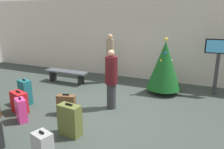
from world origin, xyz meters
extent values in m
plane|color=#38423D|center=(0.00, 0.00, 0.00)|extent=(16.00, 16.00, 0.00)
cube|color=beige|center=(0.00, 3.60, 1.64)|extent=(16.00, 0.20, 3.28)
cylinder|color=#4C3319|center=(1.37, 2.13, 0.08)|extent=(0.12, 0.12, 0.17)
cone|color=#14511E|center=(1.37, 2.13, 0.98)|extent=(1.16, 1.16, 1.63)
sphere|color=#F2D84C|center=(1.37, 2.13, 1.85)|extent=(0.12, 0.12, 0.12)
sphere|color=blue|center=(1.47, 2.24, 1.33)|extent=(0.08, 0.08, 0.08)
sphere|color=blue|center=(1.38, 2.00, 1.41)|extent=(0.08, 0.08, 0.08)
sphere|color=red|center=(1.09, 2.25, 0.91)|extent=(0.08, 0.08, 0.08)
sphere|color=yellow|center=(1.28, 1.93, 1.17)|extent=(0.08, 0.08, 0.08)
sphere|color=silver|center=(1.54, 2.38, 0.88)|extent=(0.08, 0.08, 0.08)
sphere|color=silver|center=(1.58, 2.15, 1.16)|extent=(0.08, 0.08, 0.08)
cylinder|color=#333338|center=(2.99, 2.67, 0.70)|extent=(0.12, 0.12, 1.40)
cube|color=black|center=(2.99, 2.67, 1.64)|extent=(0.89, 0.13, 0.47)
cube|color=#4CB2F2|center=(2.99, 2.62, 1.64)|extent=(0.80, 0.06, 0.40)
cube|color=#4C5159|center=(-2.38, 1.75, 0.45)|extent=(1.78, 0.44, 0.06)
cube|color=black|center=(-3.05, 1.75, 0.21)|extent=(0.08, 0.35, 0.42)
cube|color=black|center=(-1.71, 1.75, 0.21)|extent=(0.08, 0.35, 0.42)
cylinder|color=#333338|center=(0.25, 0.23, 0.37)|extent=(0.26, 0.26, 0.74)
cylinder|color=#4C1419|center=(0.25, 0.23, 1.13)|extent=(0.35, 0.35, 0.79)
sphere|color=tan|center=(0.25, 0.23, 1.62)|extent=(0.18, 0.18, 0.18)
cylinder|color=#1E234C|center=(-0.82, 2.52, 0.41)|extent=(0.22, 0.22, 0.83)
cylinder|color=gray|center=(-0.82, 2.52, 1.27)|extent=(0.38, 0.38, 0.88)
sphere|color=tan|center=(-0.82, 2.52, 1.81)|extent=(0.20, 0.20, 0.20)
cube|color=brown|center=(-0.69, -0.64, 0.27)|extent=(0.53, 0.32, 0.55)
cube|color=black|center=(-0.69, -0.64, 0.57)|extent=(0.17, 0.07, 0.04)
cube|color=#9EA0A5|center=(0.00, -2.38, 0.26)|extent=(0.42, 0.36, 0.51)
cube|color=black|center=(0.00, -2.38, 0.53)|extent=(0.13, 0.06, 0.04)
cube|color=#59602D|center=(0.00, -1.49, 0.36)|extent=(0.54, 0.32, 0.72)
cube|color=black|center=(0.00, -1.49, 0.74)|extent=(0.18, 0.05, 0.04)
cube|color=#E5388C|center=(-1.50, -1.44, 0.30)|extent=(0.41, 0.35, 0.60)
cube|color=black|center=(-1.50, -1.44, 0.62)|extent=(0.12, 0.09, 0.04)
cube|color=#19606B|center=(-2.25, -0.54, 0.37)|extent=(0.45, 0.35, 0.74)
cube|color=black|center=(-2.25, -0.54, 0.76)|extent=(0.14, 0.07, 0.04)
cube|color=#B2191E|center=(-1.96, -1.06, 0.29)|extent=(0.57, 0.42, 0.59)
cube|color=black|center=(-1.96, -1.06, 0.61)|extent=(0.18, 0.08, 0.04)
camera|label=1|loc=(2.65, -5.15, 2.64)|focal=35.11mm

